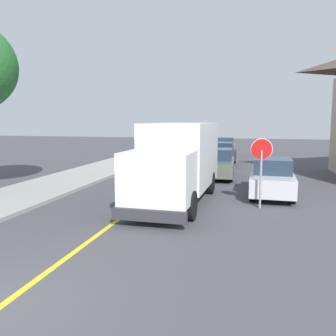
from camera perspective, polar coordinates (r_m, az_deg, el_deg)
The scene contains 7 objects.
centre_line_yellow at distance 16.08m, azimuth -2.69°, elevation -4.35°, with size 0.16×56.00×0.01m, color gold.
box_truck at distance 14.60m, azimuth 1.55°, elevation 1.44°, with size 2.59×7.24×3.20m.
parked_car_near at distance 21.08m, azimuth 7.84°, elevation 0.62°, with size 1.98×4.47×1.67m.
parked_car_mid at distance 26.94m, azimuth 8.52°, elevation 2.13°, with size 1.89×4.43×1.67m.
parked_car_far at distance 34.14m, azimuth 8.91°, elevation 3.28°, with size 1.91×4.44×1.67m.
parked_van_across at distance 16.55m, azimuth 16.09°, elevation -1.53°, with size 1.93×4.45×1.67m.
stop_sign at distance 13.99m, azimuth 14.50°, elevation 1.29°, with size 0.80×0.10×2.65m.
Camera 1 is at (4.36, -5.11, 3.35)m, focal length 38.67 mm.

